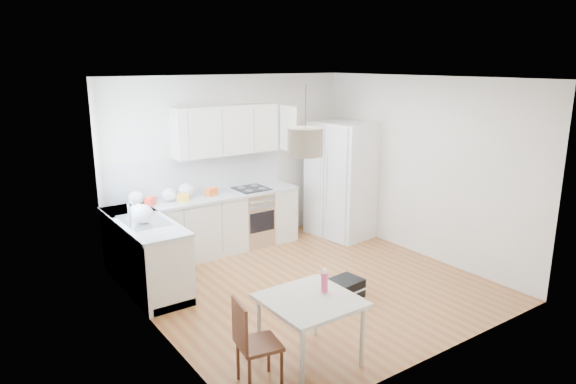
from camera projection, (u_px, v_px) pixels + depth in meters
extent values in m
plane|color=brown|center=(309.00, 284.00, 6.87)|extent=(4.20, 4.20, 0.00)
plane|color=white|center=(312.00, 78.00, 6.20)|extent=(4.20, 4.20, 0.00)
plane|color=beige|center=(231.00, 161.00, 8.21)|extent=(4.20, 0.00, 4.20)
plane|color=beige|center=(151.00, 213.00, 5.37)|extent=(0.00, 4.20, 4.20)
plane|color=beige|center=(421.00, 167.00, 7.70)|extent=(0.00, 4.20, 4.20)
cube|color=#BFE0F9|center=(116.00, 159.00, 6.20)|extent=(0.02, 1.00, 1.00)
cube|color=beige|center=(207.00, 226.00, 7.86)|extent=(3.00, 0.60, 0.88)
cube|color=beige|center=(145.00, 255.00, 6.72)|extent=(0.60, 1.80, 0.88)
cube|color=#B2B5B7|center=(206.00, 198.00, 7.75)|extent=(3.02, 0.64, 0.04)
cube|color=#B2B5B7|center=(142.00, 221.00, 6.61)|extent=(0.64, 1.82, 0.04)
cube|color=white|center=(197.00, 174.00, 7.90)|extent=(3.00, 0.01, 0.58)
cube|color=white|center=(118.00, 201.00, 6.37)|extent=(0.01, 1.80, 0.58)
cube|color=beige|center=(226.00, 130.00, 7.87)|extent=(1.70, 0.32, 0.75)
cube|color=beige|center=(310.00, 300.00, 4.95)|extent=(0.86, 0.86, 0.04)
cylinder|color=beige|center=(302.00, 361.00, 4.55)|extent=(0.05, 0.05, 0.64)
cylinder|color=beige|center=(362.00, 337.00, 4.95)|extent=(0.05, 0.05, 0.64)
cylinder|color=beige|center=(259.00, 327.00, 5.12)|extent=(0.05, 0.05, 0.64)
cylinder|color=beige|center=(316.00, 308.00, 5.52)|extent=(0.05, 0.05, 0.64)
cylinder|color=#D43B66|center=(325.00, 280.00, 5.07)|extent=(0.07, 0.07, 0.24)
cube|color=black|center=(342.00, 289.00, 6.44)|extent=(0.54, 0.38, 0.24)
cylinder|color=beige|center=(305.00, 142.00, 4.71)|extent=(0.35, 0.35, 0.26)
ellipsoid|color=white|center=(136.00, 199.00, 7.20)|extent=(0.24, 0.20, 0.22)
ellipsoid|color=white|center=(169.00, 195.00, 7.44)|extent=(0.21, 0.18, 0.19)
ellipsoid|color=white|center=(186.00, 190.00, 7.64)|extent=(0.25, 0.21, 0.22)
ellipsoid|color=white|center=(137.00, 210.00, 6.73)|extent=(0.19, 0.16, 0.17)
ellipsoid|color=white|center=(142.00, 214.00, 6.43)|extent=(0.27, 0.23, 0.24)
cube|color=#D44E12|center=(211.00, 192.00, 7.78)|extent=(0.19, 0.15, 0.12)
cube|color=yellow|center=(183.00, 197.00, 7.47)|extent=(0.16, 0.10, 0.11)
cube|color=red|center=(150.00, 201.00, 7.26)|extent=(0.19, 0.18, 0.11)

